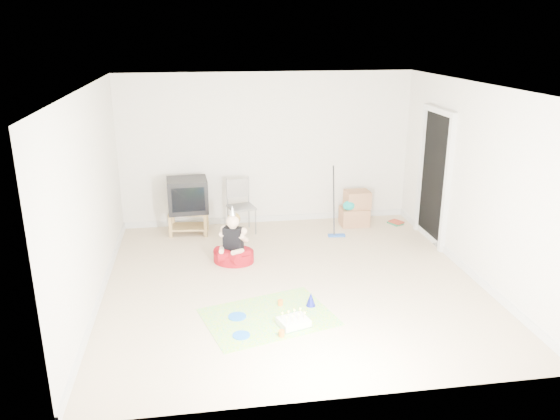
{
  "coord_description": "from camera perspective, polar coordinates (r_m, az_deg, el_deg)",
  "views": [
    {
      "loc": [
        -1.17,
        -6.62,
        3.26
      ],
      "look_at": [
        -0.1,
        0.4,
        0.9
      ],
      "focal_mm": 35.0,
      "sensor_mm": 36.0,
      "label": 1
    }
  ],
  "objects": [
    {
      "name": "seated_woman",
      "position": [
        8.05,
        -4.88,
        -4.12
      ],
      "size": [
        0.8,
        0.8,
        0.87
      ],
      "color": "maroon",
      "rests_on": "ground"
    },
    {
      "name": "orange_cup_near",
      "position": [
        6.84,
        0.03,
        -9.66
      ],
      "size": [
        0.07,
        0.07,
        0.07
      ],
      "primitive_type": "cylinder",
      "rotation": [
        0.0,
        0.0,
        0.07
      ],
      "color": "orange",
      "rests_on": "party_mat"
    },
    {
      "name": "folding_chair",
      "position": [
        9.1,
        -4.05,
        0.3
      ],
      "size": [
        0.49,
        0.47,
        0.91
      ],
      "color": "gray",
      "rests_on": "ground"
    },
    {
      "name": "crt_tv",
      "position": [
        9.07,
        -9.65,
        1.54
      ],
      "size": [
        0.67,
        0.57,
        0.55
      ],
      "primitive_type": "cube",
      "rotation": [
        0.0,
        0.0,
        0.06
      ],
      "color": "black",
      "rests_on": "tv_stand"
    },
    {
      "name": "cardboard_boxes",
      "position": [
        9.56,
        7.85,
        0.11
      ],
      "size": [
        0.5,
        0.39,
        0.61
      ],
      "color": "#A97652",
      "rests_on": "ground"
    },
    {
      "name": "party_mat",
      "position": [
        6.62,
        -1.21,
        -11.1
      ],
      "size": [
        1.71,
        1.43,
        0.01
      ],
      "primitive_type": "cube",
      "rotation": [
        0.0,
        0.0,
        0.27
      ],
      "color": "#E73093",
      "rests_on": "ground"
    },
    {
      "name": "blue_party_hat",
      "position": [
        6.82,
        3.24,
        -9.29
      ],
      "size": [
        0.16,
        0.16,
        0.18
      ],
      "primitive_type": "cone",
      "rotation": [
        0.0,
        0.0,
        0.44
      ],
      "color": "#171EA1",
      "rests_on": "party_mat"
    },
    {
      "name": "book_pile",
      "position": [
        9.82,
        12.01,
        -1.28
      ],
      "size": [
        0.26,
        0.29,
        0.05
      ],
      "color": "#28794F",
      "rests_on": "ground"
    },
    {
      "name": "doorway_recess",
      "position": [
        8.92,
        15.84,
        3.15
      ],
      "size": [
        0.02,
        0.9,
        2.05
      ],
      "primitive_type": "cube",
      "color": "black",
      "rests_on": "ground"
    },
    {
      "name": "floor_mop",
      "position": [
        9.0,
        5.98,
        -1.18
      ],
      "size": [
        0.29,
        0.38,
        1.12
      ],
      "color": "#2454B4",
      "rests_on": "ground"
    },
    {
      "name": "blue_plate_near",
      "position": [
        6.62,
        -4.49,
        -11.04
      ],
      "size": [
        0.23,
        0.23,
        0.01
      ],
      "primitive_type": "cylinder",
      "rotation": [
        0.0,
        0.0,
        0.05
      ],
      "color": "blue",
      "rests_on": "party_mat"
    },
    {
      "name": "birthday_cake",
      "position": [
        6.42,
        1.42,
        -11.67
      ],
      "size": [
        0.4,
        0.35,
        0.15
      ],
      "color": "white",
      "rests_on": "party_mat"
    },
    {
      "name": "blue_plate_far",
      "position": [
        6.26,
        -4.07,
        -12.92
      ],
      "size": [
        0.28,
        0.28,
        0.01
      ],
      "primitive_type": "cylinder",
      "rotation": [
        0.0,
        0.0,
        0.66
      ],
      "color": "blue",
      "rests_on": "party_mat"
    },
    {
      "name": "orange_cup_far",
      "position": [
        6.22,
        0.16,
        -12.77
      ],
      "size": [
        0.08,
        0.08,
        0.07
      ],
      "primitive_type": "cylinder",
      "rotation": [
        0.0,
        0.0,
        0.18
      ],
      "color": "orange",
      "rests_on": "party_mat"
    },
    {
      "name": "tv_stand",
      "position": [
        9.21,
        -9.5,
        -1.04
      ],
      "size": [
        0.67,
        0.45,
        0.39
      ],
      "color": "#A28049",
      "rests_on": "ground"
    },
    {
      "name": "ground",
      "position": [
        7.47,
        1.23,
        -7.49
      ],
      "size": [
        5.0,
        5.0,
        0.0
      ],
      "primitive_type": "plane",
      "color": "beige",
      "rests_on": "ground"
    }
  ]
}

